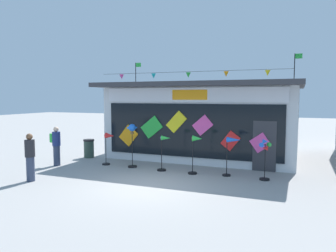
# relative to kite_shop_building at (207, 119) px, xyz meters

# --- Properties ---
(ground_plane) EXTENTS (80.00, 80.00, 0.00)m
(ground_plane) POSITION_rel_kite_shop_building_xyz_m (-0.24, -6.53, -1.81)
(ground_plane) COLOR #9E9B99
(kite_shop_building) EXTENTS (9.04, 6.54, 4.91)m
(kite_shop_building) POSITION_rel_kite_shop_building_xyz_m (0.00, 0.00, 0.00)
(kite_shop_building) COLOR silver
(kite_shop_building) RESTS_ON ground_plane
(wind_spinner_far_left) EXTENTS (0.62, 0.34, 1.40)m
(wind_spinner_far_left) POSITION_rel_kite_shop_building_xyz_m (-3.23, -4.10, -0.82)
(wind_spinner_far_left) COLOR black
(wind_spinner_far_left) RESTS_ON ground_plane
(wind_spinner_left) EXTENTS (0.38, 0.38, 1.82)m
(wind_spinner_left) POSITION_rel_kite_shop_building_xyz_m (-2.08, -4.12, -0.48)
(wind_spinner_left) COLOR black
(wind_spinner_left) RESTS_ON ground_plane
(wind_spinner_center_left) EXTENTS (0.55, 0.36, 1.42)m
(wind_spinner_center_left) POSITION_rel_kite_shop_building_xyz_m (-0.58, -4.26, -0.98)
(wind_spinner_center_left) COLOR black
(wind_spinner_center_left) RESTS_ON ground_plane
(wind_spinner_center_right) EXTENTS (0.55, 0.35, 1.49)m
(wind_spinner_center_right) POSITION_rel_kite_shop_building_xyz_m (0.75, -4.31, -0.82)
(wind_spinner_center_right) COLOR black
(wind_spinner_center_right) RESTS_ON ground_plane
(wind_spinner_right) EXTENTS (0.67, 0.31, 1.48)m
(wind_spinner_right) POSITION_rel_kite_shop_building_xyz_m (2.09, -4.15, -0.72)
(wind_spinner_right) COLOR black
(wind_spinner_right) RESTS_ON ground_plane
(wind_spinner_far_right) EXTENTS (0.41, 0.36, 1.47)m
(wind_spinner_far_right) POSITION_rel_kite_shop_building_xyz_m (3.28, -4.27, -0.88)
(wind_spinner_far_right) COLOR black
(wind_spinner_far_right) RESTS_ON ground_plane
(person_near_camera) EXTENTS (0.34, 0.34, 1.68)m
(person_near_camera) POSITION_rel_kite_shop_building_xyz_m (-4.31, -7.46, -0.96)
(person_near_camera) COLOR #333D56
(person_near_camera) RESTS_ON ground_plane
(person_mid_plaza) EXTENTS (0.47, 0.35, 1.68)m
(person_mid_plaza) POSITION_rel_kite_shop_building_xyz_m (-5.26, -5.04, -0.93)
(person_mid_plaza) COLOR #333D56
(person_mid_plaza) RESTS_ON ground_plane
(trash_bin) EXTENTS (0.52, 0.52, 0.88)m
(trash_bin) POSITION_rel_kite_shop_building_xyz_m (-5.09, -2.96, -1.37)
(trash_bin) COLOR #2D4238
(trash_bin) RESTS_ON ground_plane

